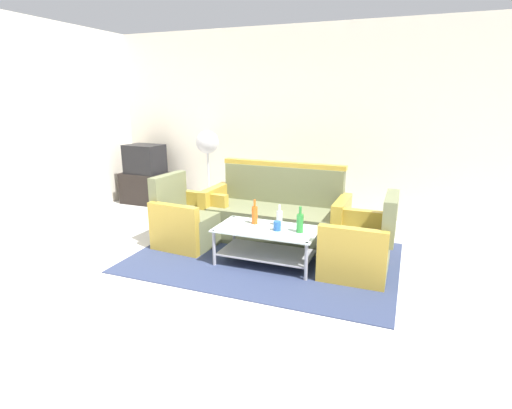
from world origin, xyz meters
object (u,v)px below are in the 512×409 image
at_px(television, 145,159).
at_px(pedestal_fan, 208,147).
at_px(tv_stand, 147,188).
at_px(couch, 276,216).
at_px(cup, 277,226).
at_px(armchair_left, 188,222).
at_px(bottle_clear, 279,218).
at_px(bottle_green, 300,223).
at_px(armchair_right, 360,247).
at_px(coffee_table, 267,240).
at_px(bottle_orange, 255,215).

distance_m(television, pedestal_fan, 1.20).
bearing_deg(tv_stand, couch, -19.52).
height_order(couch, cup, couch).
distance_m(armchair_left, tv_stand, 2.24).
xyz_separation_m(armchair_left, bottle_clear, (1.21, -0.08, 0.21)).
relative_size(bottle_green, cup, 2.80).
height_order(bottle_green, pedestal_fan, pedestal_fan).
distance_m(armchair_left, bottle_clear, 1.23).
bearing_deg(armchair_right, tv_stand, 67.19).
relative_size(couch, coffee_table, 1.65).
bearing_deg(couch, bottle_clear, 113.08).
bearing_deg(bottle_clear, bottle_orange, -171.02).
relative_size(bottle_green, tv_stand, 0.35).
height_order(couch, tv_stand, couch).
height_order(coffee_table, bottle_clear, bottle_clear).
xyz_separation_m(coffee_table, bottle_orange, (-0.18, 0.11, 0.24)).
distance_m(couch, cup, 0.85).
distance_m(cup, television, 3.42).
bearing_deg(couch, bottle_green, 125.54).
relative_size(bottle_orange, bottle_clear, 1.18).
distance_m(armchair_right, television, 4.12).
relative_size(armchair_right, coffee_table, 0.77).
bearing_deg(couch, television, -18.48).
bearing_deg(bottle_green, armchair_right, 11.16).
distance_m(bottle_orange, pedestal_fan, 2.25).
xyz_separation_m(bottle_green, cup, (-0.24, -0.03, -0.06)).
height_order(bottle_orange, pedestal_fan, pedestal_fan).
relative_size(tv_stand, television, 1.28).
relative_size(couch, bottle_clear, 7.69).
bearing_deg(coffee_table, armchair_left, 168.48).
height_order(armchair_right, bottle_green, armchair_right).
bearing_deg(armchair_right, couch, 60.37).
bearing_deg(coffee_table, tv_stand, 148.70).
bearing_deg(bottle_clear, television, 151.74).
relative_size(couch, armchair_right, 2.13).
height_order(bottle_green, tv_stand, bottle_green).
distance_m(couch, armchair_right, 1.30).
relative_size(couch, television, 2.90).
height_order(couch, bottle_green, couch).
bearing_deg(bottle_orange, coffee_table, -30.29).
relative_size(armchair_left, cup, 8.50).
height_order(armchair_right, bottle_orange, armchair_right).
bearing_deg(coffee_table, couch, 101.47).
height_order(armchair_right, tv_stand, armchair_right).
bearing_deg(armchair_left, cup, 83.16).
xyz_separation_m(couch, television, (-2.65, 0.94, 0.44)).
relative_size(coffee_table, cup, 11.00).
distance_m(bottle_orange, bottle_clear, 0.28).
bearing_deg(television, tv_stand, 90.00).
bearing_deg(bottle_orange, couch, 87.71).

